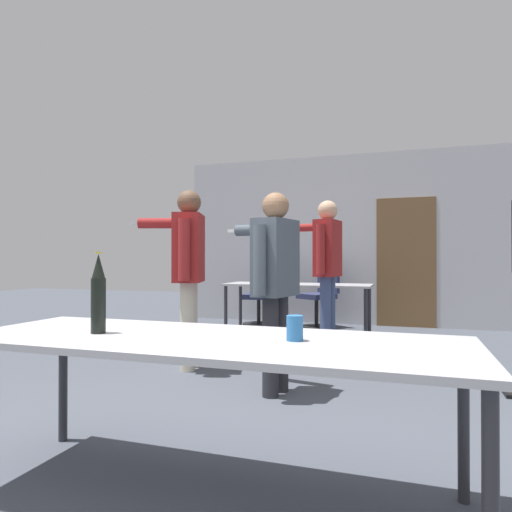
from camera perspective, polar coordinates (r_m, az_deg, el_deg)
back_wall at (r=7.74m, az=10.29°, el=1.96°), size 5.22×0.12×2.80m
conference_table_near at (r=2.08m, az=-6.21°, el=-11.57°), size 2.28×0.80×0.72m
conference_table_far at (r=6.54m, az=5.18°, el=-4.03°), size 2.07×0.72×0.72m
person_center_tall at (r=3.63m, az=2.27°, el=-2.05°), size 0.71×0.71×1.60m
person_near_casual at (r=5.57m, az=8.81°, el=-0.28°), size 0.78×0.71×1.78m
person_right_polo at (r=4.52m, az=-8.56°, el=-0.64°), size 0.92×0.65×1.75m
office_chair_near_pushed at (r=7.43m, az=0.91°, el=-5.32°), size 0.57×0.52×0.93m
office_chair_mid_tucked at (r=7.25m, az=8.00°, el=-5.28°), size 0.67×0.68×0.96m
beer_bottle at (r=2.27m, az=-19.10°, el=-4.61°), size 0.07×0.07×0.38m
drink_cup at (r=1.97m, az=4.87°, el=-8.97°), size 0.07×0.07×0.11m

